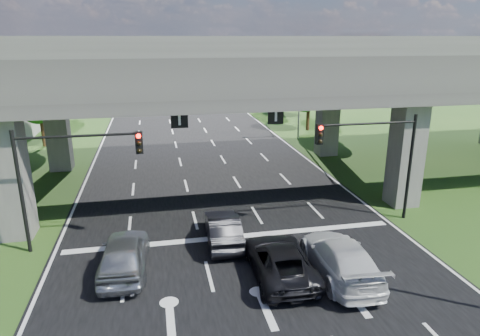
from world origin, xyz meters
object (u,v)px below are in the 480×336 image
object	(u,v)px
car_silver	(124,254)
signal_left	(67,167)
streetlight_beyond	(257,69)
streetlight_far	(296,81)
signal_right	(376,149)
car_dark	(223,229)
car_trailing	(280,260)
car_white	(340,258)

from	to	relation	value
car_silver	signal_left	bearing A→B (deg)	-45.72
streetlight_beyond	streetlight_far	bearing A→B (deg)	-90.00
signal_right	car_dark	xyz separation A→B (m)	(-8.51, -0.94, -3.42)
streetlight_beyond	car_silver	xyz separation A→B (m)	(-15.47, -38.84, -4.97)
signal_right	streetlight_far	world-z (taller)	streetlight_far
car_dark	car_trailing	world-z (taller)	car_dark
streetlight_far	streetlight_beyond	world-z (taller)	same
car_silver	car_dark	bearing A→B (deg)	-155.63
streetlight_far	car_dark	bearing A→B (deg)	-117.18
signal_left	car_silver	bearing A→B (deg)	-48.67
car_dark	car_white	world-z (taller)	car_white
signal_left	car_silver	distance (m)	4.97
streetlight_beyond	car_trailing	world-z (taller)	streetlight_beyond
signal_left	car_silver	size ratio (longest dim) A/B	1.21
car_dark	car_trailing	bearing A→B (deg)	120.72
streetlight_far	car_white	world-z (taller)	streetlight_far
car_silver	car_trailing	xyz separation A→B (m)	(6.58, -1.71, -0.12)
car_silver	car_dark	xyz separation A→B (m)	(4.69, 1.84, -0.11)
streetlight_far	streetlight_beyond	xyz separation A→B (m)	(0.00, 16.00, 0.00)
car_trailing	car_dark	bearing A→B (deg)	-60.22
streetlight_beyond	car_dark	world-z (taller)	streetlight_beyond
signal_right	car_silver	distance (m)	13.89
signal_right	streetlight_far	distance (m)	20.25
streetlight_beyond	car_trailing	bearing A→B (deg)	-102.37
car_white	streetlight_beyond	bearing A→B (deg)	-95.89
signal_right	car_trailing	xyz separation A→B (m)	(-6.62, -4.50, -3.42)
signal_left	streetlight_far	size ratio (longest dim) A/B	0.60
car_white	car_dark	bearing A→B (deg)	-39.44
car_dark	car_white	distance (m)	6.02
car_trailing	signal_right	bearing A→B (deg)	-143.99
signal_left	car_silver	world-z (taller)	signal_left
car_trailing	streetlight_beyond	bearing A→B (deg)	-100.54
car_silver	car_dark	size ratio (longest dim) A/B	1.11
signal_right	car_silver	bearing A→B (deg)	-168.09
streetlight_beyond	car_trailing	distance (m)	41.83
streetlight_beyond	car_dark	distance (m)	38.87
streetlight_far	car_silver	bearing A→B (deg)	-124.12
signal_left	signal_right	bearing A→B (deg)	0.00
car_dark	car_white	xyz separation A→B (m)	(4.45, -4.05, 0.08)
car_silver	car_trailing	size ratio (longest dim) A/B	0.94
streetlight_beyond	car_silver	size ratio (longest dim) A/B	2.01
signal_left	car_white	xyz separation A→B (m)	(11.59, -4.99, -3.34)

